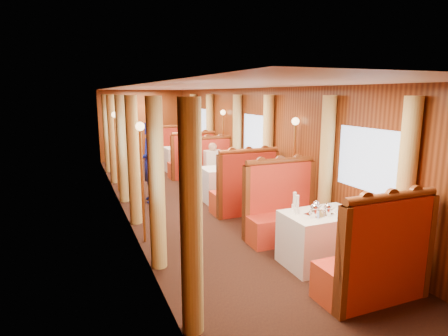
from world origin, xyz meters
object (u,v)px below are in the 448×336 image
fruit_plate (344,212)px  table_mid (226,184)px  table_near (321,239)px  teapot_right (327,211)px  banquette_mid_fwd (245,193)px  banquette_far_fwd (192,163)px  passenger (213,162)px  banquette_mid_aft (210,173)px  steward (150,162)px  banquette_near_aft (283,214)px  teapot_left (314,212)px  tea_tray (319,214)px  rose_vase_far (181,141)px  table_far (182,159)px  teapot_back (316,209)px  banquette_far_aft (174,153)px  banquette_near_fwd (375,266)px

fruit_plate → table_mid: bearing=94.4°
table_near → teapot_right: bearing=-95.5°
banquette_mid_fwd → teapot_right: banquette_mid_fwd is taller
banquette_far_fwd → passenger: banquette_far_fwd is taller
banquette_mid_aft → steward: bearing=-163.3°
banquette_near_aft → banquette_mid_aft: same height
teapot_left → passenger: (0.22, 4.40, -0.08)m
table_mid → fruit_plate: bearing=-85.6°
banquette_far_fwd → teapot_left: banquette_far_fwd is taller
tea_tray → rose_vase_far: (0.05, 7.06, 0.17)m
banquette_far_fwd → rose_vase_far: size_ratio=3.72×
table_near → banquette_mid_fwd: 2.49m
table_far → teapot_back: size_ratio=6.42×
table_far → banquette_far_aft: size_ratio=0.78×
banquette_far_aft → rose_vase_far: 1.11m
banquette_mid_fwd → banquette_mid_aft: bearing=90.0°
table_near → passenger: bearing=90.0°
banquette_far_fwd → banquette_far_aft: same height
banquette_far_fwd → tea_tray: 6.04m
banquette_near_aft → rose_vase_far: 6.03m
banquette_near_fwd → steward: size_ratio=0.74×
teapot_right → passenger: (0.01, 4.41, -0.07)m
banquette_near_fwd → steward: 5.32m
banquette_mid_fwd → table_far: banquette_mid_fwd is taller
banquette_far_aft → banquette_near_fwd: bearing=-90.0°
table_near → banquette_far_aft: 8.01m
table_mid → rose_vase_far: size_ratio=2.92×
rose_vase_far → banquette_far_fwd: bearing=-87.8°
teapot_left → fruit_plate: 0.50m
passenger → table_far: bearing=90.0°
banquette_near_aft → banquette_mid_aft: size_ratio=1.00×
teapot_right → tea_tray: bearing=141.2°
banquette_near_aft → table_mid: (0.00, 2.49, -0.05)m
tea_tray → teapot_right: teapot_right is taller
tea_tray → teapot_left: 0.16m
banquette_near_aft → teapot_left: bearing=-101.0°
table_mid → tea_tray: (-0.09, -3.54, 0.38)m
banquette_near_fwd → rose_vase_far: (-0.04, 8.03, 0.50)m
banquette_mid_aft → banquette_far_fwd: same height
teapot_back → fruit_plate: bearing=-21.4°
table_near → table_mid: bearing=90.0°
banquette_near_fwd → teapot_left: banquette_near_fwd is taller
table_far → fruit_plate: bearing=-87.7°
banquette_far_aft → steward: 4.30m
banquette_far_aft → tea_tray: banquette_far_aft is taller
banquette_near_fwd → table_mid: banquette_near_fwd is taller
banquette_near_aft → banquette_mid_fwd: (0.00, 1.47, 0.00)m
teapot_right → fruit_plate: bearing=13.4°
table_mid → banquette_mid_aft: size_ratio=0.78×
fruit_plate → passenger: passenger is taller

